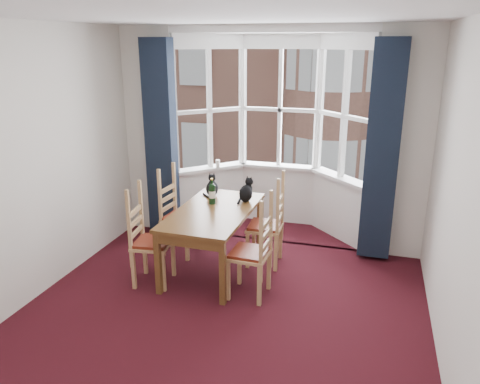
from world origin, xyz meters
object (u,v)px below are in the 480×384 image
at_px(chair_right_near, 257,255).
at_px(chair_left_far, 175,217).
at_px(cat_right, 246,192).
at_px(cat_left, 212,187).
at_px(wine_bottle, 212,193).
at_px(chair_left_near, 145,243).
at_px(candle_tall, 218,164).
at_px(dining_table, 214,217).
at_px(chair_right_far, 272,228).

bearing_deg(chair_right_near, chair_left_far, 148.58).
bearing_deg(cat_right, cat_left, 169.42).
height_order(cat_left, wine_bottle, wine_bottle).
relative_size(chair_left_near, wine_bottle, 2.92).
bearing_deg(candle_tall, chair_right_near, -60.15).
relative_size(dining_table, cat_right, 5.09).
xyz_separation_m(chair_left_near, cat_left, (0.44, 1.01, 0.38)).
xyz_separation_m(chair_left_far, cat_right, (0.91, 0.10, 0.39)).
xyz_separation_m(wine_bottle, candle_tall, (-0.33, 1.17, 0.04)).
distance_m(cat_left, cat_right, 0.48).
distance_m(dining_table, cat_left, 0.57).
xyz_separation_m(chair_left_near, cat_right, (0.91, 0.92, 0.39)).
bearing_deg(chair_right_far, wine_bottle, -170.83).
bearing_deg(dining_table, candle_tall, 106.73).
bearing_deg(cat_right, chair_right_near, -67.36).
bearing_deg(chair_right_far, candle_tall, 134.65).
bearing_deg(cat_left, candle_tall, 104.25).
bearing_deg(chair_left_near, candle_tall, 83.45).
height_order(chair_left_far, candle_tall, candle_tall).
xyz_separation_m(chair_right_far, wine_bottle, (-0.72, -0.12, 0.41)).
relative_size(chair_left_near, cat_left, 3.22).
xyz_separation_m(chair_right_near, cat_right, (-0.37, 0.88, 0.39)).
relative_size(chair_left_near, candle_tall, 8.07).
distance_m(chair_left_near, chair_right_near, 1.28).
bearing_deg(dining_table, chair_left_far, 153.58).
bearing_deg(chair_right_far, chair_left_near, -146.51).
distance_m(chair_right_near, chair_right_far, 0.79).
xyz_separation_m(chair_left_near, chair_right_far, (1.26, 0.83, 0.00)).
bearing_deg(candle_tall, chair_left_far, -101.78).
distance_m(cat_left, candle_tall, 0.91).
distance_m(dining_table, chair_right_far, 0.73).
bearing_deg(chair_left_far, candle_tall, 78.22).
height_order(chair_left_near, chair_left_far, same).
xyz_separation_m(chair_right_far, cat_right, (-0.35, 0.09, 0.39)).
relative_size(dining_table, cat_left, 5.47).
relative_size(wine_bottle, candle_tall, 2.76).
bearing_deg(cat_right, chair_left_near, -134.53).
bearing_deg(wine_bottle, chair_left_far, 168.96).
relative_size(chair_right_far, cat_right, 3.00).
height_order(chair_left_near, candle_tall, candle_tall).
bearing_deg(chair_right_far, cat_left, 167.74).
bearing_deg(candle_tall, chair_right_far, -45.35).
height_order(dining_table, candle_tall, candle_tall).
relative_size(chair_left_far, chair_right_far, 1.00).
bearing_deg(chair_left_near, cat_right, 45.47).
bearing_deg(dining_table, chair_right_far, 27.33).
xyz_separation_m(chair_left_far, candle_tall, (0.22, 1.06, 0.45)).
bearing_deg(cat_left, chair_right_near, -49.19).
distance_m(chair_left_near, chair_left_far, 0.82).
distance_m(chair_left_far, chair_right_near, 1.50).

